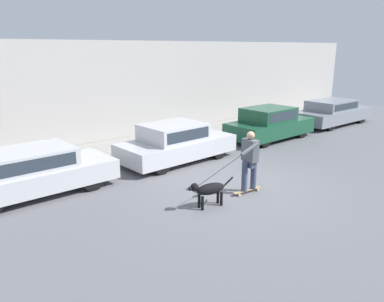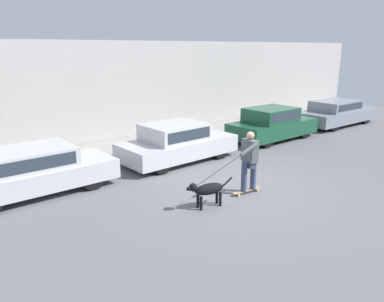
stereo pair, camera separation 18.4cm
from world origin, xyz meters
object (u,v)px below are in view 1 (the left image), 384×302
at_px(dog, 209,190).
at_px(parked_car_2, 270,124).
at_px(parked_car_3, 332,112).
at_px(parked_car_1, 176,143).
at_px(parked_car_0, 31,172).
at_px(skateboarder, 249,159).

bearing_deg(dog, parked_car_2, -142.05).
relative_size(parked_car_3, dog, 3.68).
distance_m(parked_car_1, parked_car_3, 9.69).
height_order(parked_car_1, dog, parked_car_1).
bearing_deg(parked_car_0, parked_car_3, -1.15).
bearing_deg(parked_car_3, parked_car_0, -179.65).
bearing_deg(parked_car_1, parked_car_0, 177.83).
distance_m(parked_car_0, parked_car_2, 9.53).
bearing_deg(skateboarder, parked_car_0, -32.94).
bearing_deg(parked_car_2, parked_car_3, -1.05).
height_order(parked_car_1, parked_car_2, parked_car_2).
xyz_separation_m(parked_car_1, skateboarder, (-0.27, -3.48, 0.32)).
distance_m(dog, skateboarder, 1.50).
xyz_separation_m(parked_car_1, dog, (-1.68, -3.50, -0.17)).
bearing_deg(parked_car_1, skateboarder, -96.53).
height_order(parked_car_2, parked_car_3, parked_car_2).
bearing_deg(parked_car_1, dog, -117.84).
distance_m(parked_car_2, dog, 7.43).
xyz_separation_m(parked_car_2, dog, (-6.55, -3.50, -0.19)).
bearing_deg(parked_car_0, skateboarder, -39.49).
relative_size(parked_car_3, skateboarder, 2.03).
distance_m(parked_car_0, skateboarder, 5.63).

